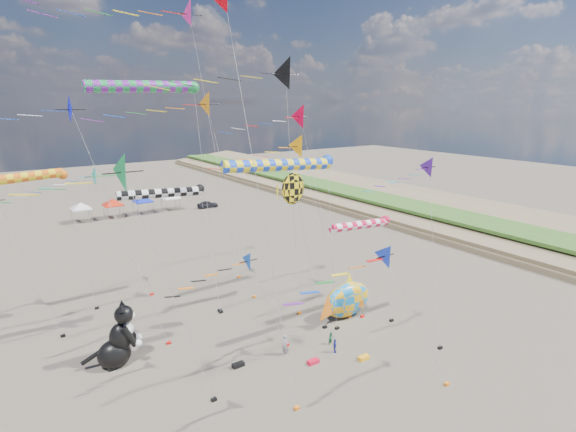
# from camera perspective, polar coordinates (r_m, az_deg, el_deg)

# --- Properties ---
(ground) EXTENTS (260.00, 260.00, 0.00)m
(ground) POSITION_cam_1_polar(r_m,az_deg,el_deg) (31.48, 10.90, -23.16)
(ground) COLOR brown
(ground) RESTS_ON ground
(delta_kite_1) EXTENTS (12.70, 2.83, 22.59)m
(delta_kite_1) POSITION_cam_1_polar(r_m,az_deg,el_deg) (36.27, -2.54, 17.31)
(delta_kite_1) COLOR black
(delta_kite_1) RESTS_ON ground
(delta_kite_2) EXTENTS (11.89, 2.10, 16.79)m
(delta_kite_2) POSITION_cam_1_polar(r_m,az_deg,el_deg) (34.31, 1.75, 8.27)
(delta_kite_2) COLOR #FFA50C
(delta_kite_2) RESTS_ON ground
(delta_kite_3) EXTENTS (12.27, 2.11, 19.66)m
(delta_kite_3) POSITION_cam_1_polar(r_m,az_deg,el_deg) (32.75, -26.19, 11.55)
(delta_kite_3) COLOR #050AD6
(delta_kite_3) RESTS_ON ground
(delta_kite_4) EXTENTS (11.18, 1.61, 11.04)m
(delta_kite_4) POSITION_cam_1_polar(r_m,az_deg,el_deg) (26.36, 13.77, -6.63)
(delta_kite_4) COLOR #1834CA
(delta_kite_4) RESTS_ON ground
(delta_kite_5) EXTENTS (10.93, 2.49, 19.00)m
(delta_kite_5) POSITION_cam_1_polar(r_m,az_deg,el_deg) (41.81, 3.19, 12.20)
(delta_kite_5) COLOR red
(delta_kite_5) RESTS_ON ground
(delta_kite_6) EXTENTS (8.11, 1.63, 15.44)m
(delta_kite_6) POSITION_cam_1_polar(r_m,az_deg,el_deg) (31.64, 16.93, 4.93)
(delta_kite_6) COLOR #4C198A
(delta_kite_6) RESTS_ON ground
(delta_kite_7) EXTENTS (9.00, 2.06, 13.49)m
(delta_kite_7) POSITION_cam_1_polar(r_m,az_deg,el_deg) (44.04, -22.29, 4.26)
(delta_kite_7) COLOR #16C1B4
(delta_kite_7) RESTS_ON ground
(delta_kite_8) EXTENTS (16.57, 2.83, 28.46)m
(delta_kite_8) POSITION_cam_1_polar(r_m,az_deg,el_deg) (45.61, -13.42, 23.72)
(delta_kite_8) COLOR #F0228C
(delta_kite_8) RESTS_ON ground
(delta_kite_9) EXTENTS (10.18, 2.26, 16.77)m
(delta_kite_9) POSITION_cam_1_polar(r_m,az_deg,el_deg) (24.92, -19.00, 5.09)
(delta_kite_9) COLOR #12893C
(delta_kite_9) RESTS_ON ground
(delta_kite_11) EXTENTS (12.28, 2.49, 20.14)m
(delta_kite_11) POSITION_cam_1_polar(r_m,az_deg,el_deg) (40.03, -9.26, 13.53)
(delta_kite_11) COLOR orange
(delta_kite_11) RESTS_ON ground
(delta_kite_12) EXTENTS (9.43, 1.54, 9.08)m
(delta_kite_12) POSITION_cam_1_polar(r_m,az_deg,el_deg) (31.86, -7.51, -6.30)
(delta_kite_12) COLOR blue
(delta_kite_12) RESTS_ON ground
(windsock_0) EXTENTS (8.42, 0.79, 12.29)m
(windsock_0) POSITION_cam_1_polar(r_m,az_deg,el_deg) (37.65, -15.27, 2.80)
(windsock_0) COLOR black
(windsock_0) RESTS_ON ground
(windsock_1) EXTENTS (7.47, 0.71, 9.98)m
(windsock_1) POSITION_cam_1_polar(r_m,az_deg,el_deg) (35.99, 9.49, -1.14)
(windsock_1) COLOR red
(windsock_1) RESTS_ON ground
(windsock_2) EXTENTS (10.04, 0.94, 20.61)m
(windsock_2) POSITION_cam_1_polar(r_m,az_deg,el_deg) (37.13, -17.35, 15.32)
(windsock_2) COLOR #198E40
(windsock_2) RESTS_ON ground
(windsock_3) EXTENTS (8.89, 0.84, 13.40)m
(windsock_3) POSITION_cam_1_polar(r_m,az_deg,el_deg) (42.86, -30.89, 4.11)
(windsock_3) COLOR orange
(windsock_3) RESTS_ON ground
(windsock_4) EXTENTS (10.50, 0.91, 15.12)m
(windsock_4) POSITION_cam_1_polar(r_m,az_deg,el_deg) (32.30, -0.44, 6.47)
(windsock_4) COLOR blue
(windsock_4) RESTS_ON ground
(angelfish_kite) EXTENTS (3.74, 3.02, 13.51)m
(angelfish_kite) POSITION_cam_1_polar(r_m,az_deg,el_deg) (36.32, 0.41, 3.31)
(angelfish_kite) COLOR yellow
(angelfish_kite) RESTS_ON ground
(cat_inflatable) EXTENTS (4.05, 2.81, 4.97)m
(cat_inflatable) POSITION_cam_1_polar(r_m,az_deg,el_deg) (36.32, -20.97, -13.80)
(cat_inflatable) COLOR black
(cat_inflatable) RESTS_ON ground
(fish_inflatable) EXTENTS (6.59, 2.85, 4.13)m
(fish_inflatable) POSITION_cam_1_polar(r_m,az_deg,el_deg) (41.66, 7.48, -10.49)
(fish_inflatable) COLOR #1584D3
(fish_inflatable) RESTS_ON ground
(person_adult) EXTENTS (0.74, 0.67, 1.70)m
(person_adult) POSITION_cam_1_polar(r_m,az_deg,el_deg) (35.99, -0.37, -16.02)
(person_adult) COLOR gray
(person_adult) RESTS_ON ground
(child_green) EXTENTS (0.53, 0.42, 1.05)m
(child_green) POSITION_cam_1_polar(r_m,az_deg,el_deg) (37.68, 5.51, -15.17)
(child_green) COLOR #217646
(child_green) RESTS_ON ground
(child_blue) EXTENTS (0.61, 0.70, 1.13)m
(child_blue) POSITION_cam_1_polar(r_m,az_deg,el_deg) (36.58, 5.96, -16.08)
(child_blue) COLOR #202998
(child_blue) RESTS_ON ground
(kite_bag_0) EXTENTS (0.90, 0.44, 0.30)m
(kite_bag_0) POSITION_cam_1_polar(r_m,az_deg,el_deg) (36.21, 9.58, -17.33)
(kite_bag_0) COLOR #FAA915
(kite_bag_0) RESTS_ON ground
(kite_bag_1) EXTENTS (0.90, 0.44, 0.30)m
(kite_bag_1) POSITION_cam_1_polar(r_m,az_deg,el_deg) (35.35, 3.21, -17.98)
(kite_bag_1) COLOR red
(kite_bag_1) RESTS_ON ground
(kite_bag_2) EXTENTS (0.90, 0.44, 0.30)m
(kite_bag_2) POSITION_cam_1_polar(r_m,az_deg,el_deg) (35.14, -6.35, -18.27)
(kite_bag_2) COLOR black
(kite_bag_2) RESTS_ON ground
(kite_bag_3) EXTENTS (0.90, 0.44, 0.30)m
(kite_bag_3) POSITION_cam_1_polar(r_m,az_deg,el_deg) (48.16, 7.75, -8.91)
(kite_bag_3) COLOR #142CCF
(kite_bag_3) RESTS_ON ground
(tent_row) EXTENTS (19.20, 4.20, 3.80)m
(tent_row) POSITION_cam_1_polar(r_m,az_deg,el_deg) (81.16, -19.67, 2.18)
(tent_row) COLOR silver
(tent_row) RESTS_ON ground
(parked_car) EXTENTS (3.86, 1.73, 1.29)m
(parked_car) POSITION_cam_1_polar(r_m,az_deg,el_deg) (84.27, -10.17, 1.47)
(parked_car) COLOR #26262D
(parked_car) RESTS_ON ground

